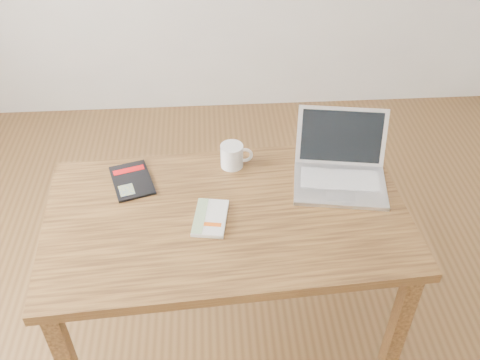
{
  "coord_description": "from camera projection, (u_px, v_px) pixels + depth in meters",
  "views": [
    {
      "loc": [
        -0.1,
        -1.3,
        2.07
      ],
      "look_at": [
        -0.0,
        0.15,
        0.85
      ],
      "focal_mm": 40.0,
      "sensor_mm": 36.0,
      "label": 1
    }
  ],
  "objects": [
    {
      "name": "room",
      "position": [
        219.0,
        73.0,
        1.45
      ],
      "size": [
        4.04,
        4.04,
        2.7
      ],
      "color": "brown",
      "rests_on": "ground"
    },
    {
      "name": "laptop",
      "position": [
        340.0,
        167.0,
        2.02
      ],
      "size": [
        0.39,
        0.37,
        0.23
      ],
      "rotation": [
        0.0,
        0.0,
        -0.16
      ],
      "color": "silver",
      "rests_on": "desk"
    },
    {
      "name": "black_guidebook",
      "position": [
        132.0,
        180.0,
        2.03
      ],
      "size": [
        0.19,
        0.24,
        0.01
      ],
      "rotation": [
        0.0,
        0.0,
        0.29
      ],
      "color": "black",
      "rests_on": "desk"
    },
    {
      "name": "desk",
      "position": [
        228.0,
        230.0,
        1.96
      ],
      "size": [
        1.33,
        0.82,
        0.75
      ],
      "rotation": [
        0.0,
        0.0,
        0.06
      ],
      "color": "#523518",
      "rests_on": "ground"
    },
    {
      "name": "coffee_mug",
      "position": [
        233.0,
        155.0,
        2.08
      ],
      "size": [
        0.13,
        0.09,
        0.1
      ],
      "rotation": [
        0.0,
        0.0,
        0.0
      ],
      "color": "white",
      "rests_on": "desk"
    },
    {
      "name": "white_guidebook",
      "position": [
        210.0,
        218.0,
        1.87
      ],
      "size": [
        0.14,
        0.2,
        0.02
      ],
      "rotation": [
        0.0,
        0.0,
        -0.16
      ],
      "color": "silver",
      "rests_on": "desk"
    }
  ]
}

